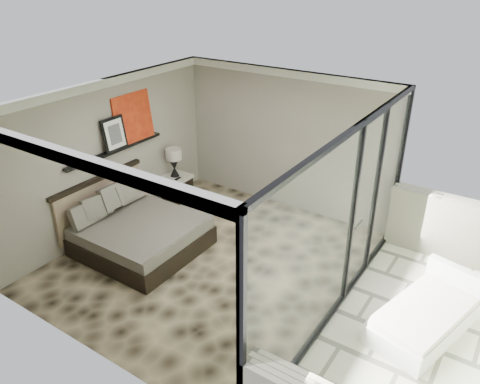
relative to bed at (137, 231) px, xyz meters
The scene contains 13 objects.
floor 1.42m from the bed, 16.02° to the left, with size 5.00×5.00×0.00m, color black.
ceiling 2.83m from the bed, 16.02° to the left, with size 4.50×5.00×0.02m, color silver.
back_wall 3.34m from the bed, 65.17° to the left, with size 4.50×0.02×2.80m, color gray.
left_wall 1.46m from the bed, 157.29° to the left, with size 0.02×5.00×2.80m, color gray.
glass_wall 3.76m from the bed, ahead, with size 0.08×5.00×2.80m, color white.
terrace_slab 5.11m from the bed, ahead, with size 3.00×5.00×0.12m, color beige.
picture_ledge 1.53m from the bed, 150.51° to the left, with size 0.12×2.20×0.05m, color black.
bed is the anchor object (origin of this frame).
nightstand 1.97m from the bed, 109.84° to the left, with size 0.53×0.53×0.53m, color black.
table_lamp 2.05m from the bed, 110.83° to the left, with size 0.33×0.33×0.60m.
abstract_canvas 2.11m from the bed, 130.97° to the left, with size 0.04×0.90×0.90m, color #A42E0E.
framed_print 1.77m from the bed, 150.39° to the left, with size 0.03×0.50×0.60m, color black.
lounger 4.81m from the bed, ahead, with size 1.26×1.86×0.67m.
Camera 1 is at (4.07, -5.22, 4.57)m, focal length 35.00 mm.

